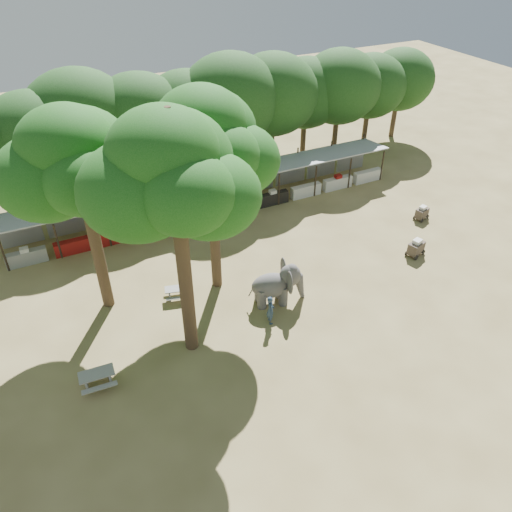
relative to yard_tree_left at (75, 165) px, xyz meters
name	(u,v)px	position (x,y,z in m)	size (l,w,h in m)	color
ground	(316,334)	(9.13, -7.19, -8.20)	(100.00, 100.00, 0.00)	brown
vendor_stalls	(214,196)	(9.13, 6.65, -7.02)	(28.00, 2.99, 2.80)	gray
yard_tree_left	(75,165)	(0.00, 0.00, 0.00)	(7.10, 6.90, 11.02)	#332316
yard_tree_center	(170,177)	(3.00, -5.00, 1.01)	(7.10, 6.90, 12.04)	#332316
yard_tree_back	(205,143)	(6.00, -1.00, 0.34)	(7.10, 6.90, 11.36)	#332316
backdrop_trees	(184,113)	(9.13, 11.81, -2.69)	(46.46, 5.95, 8.33)	#332316
elephant	(278,284)	(8.56, -4.00, -7.03)	(3.14, 2.32, 2.34)	#464344
handler	(270,310)	(7.41, -5.36, -7.35)	(0.61, 0.41, 1.70)	#26384C
picnic_table_near	(97,377)	(-1.53, -5.67, -7.69)	(1.64, 1.49, 0.78)	gray
picnic_table_far	(177,291)	(3.70, -1.33, -7.77)	(1.57, 1.47, 0.66)	gray
cart_front	(416,247)	(18.34, -3.89, -7.64)	(1.33, 1.08, 1.13)	#372C25
cart_back	(422,213)	(21.66, -0.66, -7.71)	(1.18, 0.95, 1.00)	#372C25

